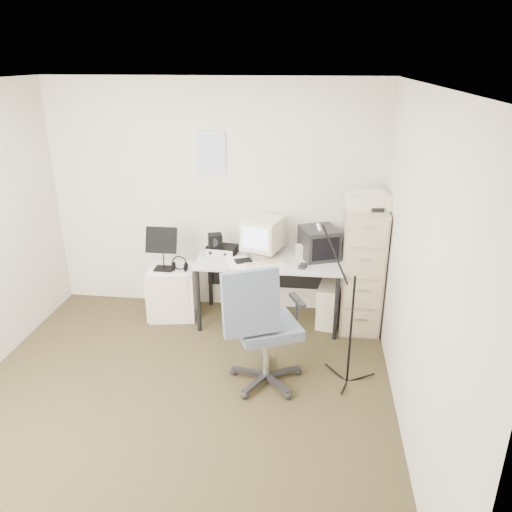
# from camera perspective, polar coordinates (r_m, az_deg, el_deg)

# --- Properties ---
(floor) EXTENTS (3.60, 3.60, 0.01)m
(floor) POSITION_cam_1_polar(r_m,az_deg,el_deg) (4.39, -9.00, -16.03)
(floor) COLOR black
(floor) RESTS_ON ground
(ceiling) EXTENTS (3.60, 3.60, 0.01)m
(ceiling) POSITION_cam_1_polar(r_m,az_deg,el_deg) (3.49, -11.53, 18.62)
(ceiling) COLOR white
(ceiling) RESTS_ON ground
(wall_back) EXTENTS (3.60, 0.02, 2.50)m
(wall_back) POSITION_cam_1_polar(r_m,az_deg,el_deg) (5.41, -4.73, 6.54)
(wall_back) COLOR beige
(wall_back) RESTS_ON ground
(wall_front) EXTENTS (3.60, 0.02, 2.50)m
(wall_front) POSITION_cam_1_polar(r_m,az_deg,el_deg) (2.33, -23.24, -17.72)
(wall_front) COLOR beige
(wall_front) RESTS_ON ground
(wall_right) EXTENTS (0.02, 3.60, 2.50)m
(wall_right) POSITION_cam_1_polar(r_m,az_deg,el_deg) (3.68, 17.84, -1.99)
(wall_right) COLOR beige
(wall_right) RESTS_ON ground
(wall_calendar) EXTENTS (0.30, 0.02, 0.44)m
(wall_calendar) POSITION_cam_1_polar(r_m,az_deg,el_deg) (5.30, -5.14, 11.73)
(wall_calendar) COLOR white
(wall_calendar) RESTS_ON wall_back
(filing_cabinet) EXTENTS (0.40, 0.60, 1.30)m
(filing_cabinet) POSITION_cam_1_polar(r_m,az_deg,el_deg) (5.23, 12.00, -1.42)
(filing_cabinet) COLOR gray
(filing_cabinet) RESTS_ON floor
(printer) EXTENTS (0.44, 0.33, 0.15)m
(printer) POSITION_cam_1_polar(r_m,az_deg,el_deg) (4.97, 12.66, 6.21)
(printer) COLOR beige
(printer) RESTS_ON filing_cabinet
(desk) EXTENTS (1.50, 0.70, 0.73)m
(desk) POSITION_cam_1_polar(r_m,az_deg,el_deg) (5.31, 1.51, -3.91)
(desk) COLOR silver
(desk) RESTS_ON floor
(crt_monitor) EXTENTS (0.45, 0.47, 0.40)m
(crt_monitor) POSITION_cam_1_polar(r_m,az_deg,el_deg) (5.19, 0.79, 2.20)
(crt_monitor) COLOR beige
(crt_monitor) RESTS_ON desk
(crt_tv) EXTENTS (0.46, 0.47, 0.32)m
(crt_tv) POSITION_cam_1_polar(r_m,az_deg,el_deg) (5.18, 7.21, 1.51)
(crt_tv) COLOR black
(crt_tv) RESTS_ON desk
(desk_speaker) EXTENTS (0.09, 0.09, 0.14)m
(desk_speaker) POSITION_cam_1_polar(r_m,az_deg,el_deg) (5.17, 5.01, 0.55)
(desk_speaker) COLOR beige
(desk_speaker) RESTS_ON desk
(keyboard) EXTENTS (0.45, 0.30, 0.02)m
(keyboard) POSITION_cam_1_polar(r_m,az_deg,el_deg) (5.00, 0.90, -0.88)
(keyboard) COLOR beige
(keyboard) RESTS_ON desk
(mouse) EXTENTS (0.09, 0.12, 0.03)m
(mouse) POSITION_cam_1_polar(r_m,az_deg,el_deg) (4.95, 5.36, -1.16)
(mouse) COLOR black
(mouse) RESTS_ON desk
(radio_receiver) EXTENTS (0.34, 0.26, 0.09)m
(radio_receiver) POSITION_cam_1_polar(r_m,az_deg,el_deg) (5.27, -3.92, 0.70)
(radio_receiver) COLOR black
(radio_receiver) RESTS_ON desk
(radio_speaker) EXTENTS (0.17, 0.17, 0.14)m
(radio_speaker) POSITION_cam_1_polar(r_m,az_deg,el_deg) (5.22, -4.69, 1.79)
(radio_speaker) COLOR black
(radio_speaker) RESTS_ON radio_receiver
(papers) EXTENTS (0.30, 0.34, 0.02)m
(papers) POSITION_cam_1_polar(r_m,az_deg,el_deg) (5.05, -1.90, -0.68)
(papers) COLOR white
(papers) RESTS_ON desk
(pc_tower) EXTENTS (0.29, 0.51, 0.45)m
(pc_tower) POSITION_cam_1_polar(r_m,az_deg,el_deg) (5.42, 8.41, -5.27)
(pc_tower) COLOR beige
(pc_tower) RESTS_ON floor
(office_chair) EXTENTS (0.87, 0.87, 1.14)m
(office_chair) POSITION_cam_1_polar(r_m,az_deg,el_deg) (4.25, 1.20, -7.82)
(office_chair) COLOR #4B5467
(office_chair) RESTS_ON floor
(side_cart) EXTENTS (0.54, 0.46, 0.59)m
(side_cart) POSITION_cam_1_polar(r_m,az_deg,el_deg) (5.51, -9.55, -4.05)
(side_cart) COLOR silver
(side_cart) RESTS_ON floor
(music_stand) EXTENTS (0.34, 0.19, 0.48)m
(music_stand) POSITION_cam_1_polar(r_m,az_deg,el_deg) (5.24, -10.61, 0.90)
(music_stand) COLOR black
(music_stand) RESTS_ON side_cart
(headphones) EXTENTS (0.23, 0.23, 0.03)m
(headphones) POSITION_cam_1_polar(r_m,az_deg,el_deg) (5.25, -8.73, -1.11)
(headphones) COLOR black
(headphones) RESTS_ON side_cart
(mic_stand) EXTENTS (0.03, 0.03, 1.33)m
(mic_stand) POSITION_cam_1_polar(r_m,az_deg,el_deg) (4.27, 10.93, -6.59)
(mic_stand) COLOR black
(mic_stand) RESTS_ON floor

